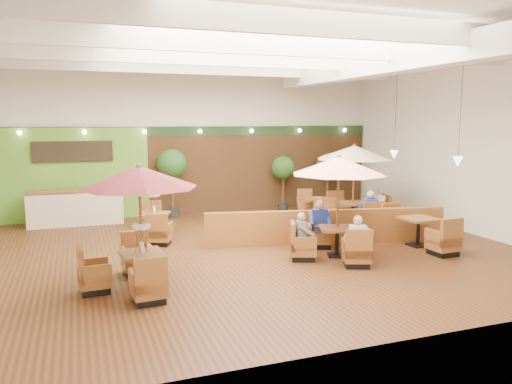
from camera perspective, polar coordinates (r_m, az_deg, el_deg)
name	(u,v)px	position (r m, az deg, el deg)	size (l,w,h in m)	color
room	(246,114)	(14.20, -1.19, 8.92)	(14.04, 14.00, 5.52)	#381E0F
service_counter	(76,208)	(17.58, -19.91, -1.68)	(3.00, 0.75, 1.18)	beige
booth_divider	(327,227)	(14.24, 8.12, -3.93)	(6.92, 0.18, 0.96)	brown
table_0	(137,200)	(10.43, -13.46, -0.84)	(2.48, 2.57, 2.60)	brown
table_1	(336,184)	(12.66, 9.14, 0.96)	(2.56, 2.71, 2.61)	brown
table_2	(354,170)	(16.57, 11.11, 2.45)	(2.70, 2.70, 2.70)	brown
table_3	(154,221)	(15.06, -11.54, -3.30)	(1.09, 2.66, 1.52)	brown
table_4	(418,232)	(14.53, 18.05, -4.40)	(0.93, 2.70, 1.01)	brown
table_5	(315,208)	(18.09, 6.80, -1.78)	(1.01, 2.47, 0.87)	brown
topiary_0	(172,167)	(17.90, -9.59, 2.87)	(1.05, 1.05, 2.44)	black
topiary_1	(283,170)	(19.15, 3.13, 2.52)	(0.90, 0.90, 2.09)	black
topiary_2	(328,167)	(19.97, 8.22, 2.83)	(0.93, 0.93, 2.16)	black
diner_0	(357,235)	(12.07, 11.47, -4.88)	(0.43, 0.40, 0.79)	white
diner_1	(320,220)	(13.69, 7.33, -3.15)	(0.46, 0.43, 0.84)	#243B9F
diner_2	(303,231)	(12.45, 5.42, -4.44)	(0.36, 0.40, 0.74)	slate
diner_3	(369,207)	(15.88, 12.83, -1.70)	(0.44, 0.37, 0.84)	#243B9F
diner_4	(379,202)	(17.24, 13.83, -1.12)	(0.29, 0.36, 0.72)	white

